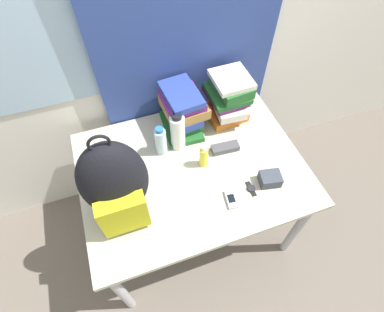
{
  "coord_description": "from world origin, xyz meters",
  "views": [
    {
      "loc": [
        -0.29,
        -0.39,
        2.01
      ],
      "look_at": [
        0.0,
        0.44,
        0.8
      ],
      "focal_mm": 28.0,
      "sensor_mm": 36.0,
      "label": 1
    }
  ],
  "objects_px": {
    "sports_bottle": "(178,132)",
    "water_bottle": "(161,141)",
    "sunscreen_bottle": "(204,157)",
    "camera_pouch": "(270,179)",
    "book_stack_center": "(228,98)",
    "book_stack_left": "(183,110)",
    "wristwatch": "(251,189)",
    "cell_phone": "(231,199)",
    "sunglasses_case": "(225,148)",
    "backpack": "(115,184)"
  },
  "relations": [
    {
      "from": "sports_bottle",
      "to": "water_bottle",
      "type": "bearing_deg",
      "value": -175.56
    },
    {
      "from": "sunscreen_bottle",
      "to": "camera_pouch",
      "type": "xyz_separation_m",
      "value": [
        0.27,
        -0.21,
        -0.04
      ]
    },
    {
      "from": "book_stack_center",
      "to": "book_stack_left",
      "type": "bearing_deg",
      "value": 179.35
    },
    {
      "from": "sunscreen_bottle",
      "to": "wristwatch",
      "type": "height_order",
      "value": "sunscreen_bottle"
    },
    {
      "from": "sports_bottle",
      "to": "cell_phone",
      "type": "distance_m",
      "value": 0.44
    },
    {
      "from": "water_bottle",
      "to": "sunscreen_bottle",
      "type": "bearing_deg",
      "value": -40.49
    },
    {
      "from": "sunscreen_bottle",
      "to": "wristwatch",
      "type": "distance_m",
      "value": 0.29
    },
    {
      "from": "wristwatch",
      "to": "book_stack_center",
      "type": "bearing_deg",
      "value": 81.27
    },
    {
      "from": "sports_bottle",
      "to": "sunscreen_bottle",
      "type": "relative_size",
      "value": 1.63
    },
    {
      "from": "sports_bottle",
      "to": "camera_pouch",
      "type": "distance_m",
      "value": 0.53
    },
    {
      "from": "book_stack_left",
      "to": "sunglasses_case",
      "type": "height_order",
      "value": "book_stack_left"
    },
    {
      "from": "sports_bottle",
      "to": "sunglasses_case",
      "type": "xyz_separation_m",
      "value": [
        0.23,
        -0.11,
        -0.1
      ]
    },
    {
      "from": "sports_bottle",
      "to": "book_stack_left",
      "type": "bearing_deg",
      "value": 60.95
    },
    {
      "from": "sports_bottle",
      "to": "cell_phone",
      "type": "bearing_deg",
      "value": -71.27
    },
    {
      "from": "sports_bottle",
      "to": "camera_pouch",
      "type": "height_order",
      "value": "sports_bottle"
    },
    {
      "from": "sunscreen_bottle",
      "to": "sunglasses_case",
      "type": "bearing_deg",
      "value": 18.31
    },
    {
      "from": "water_bottle",
      "to": "wristwatch",
      "type": "relative_size",
      "value": 2.15
    },
    {
      "from": "water_bottle",
      "to": "sports_bottle",
      "type": "relative_size",
      "value": 0.77
    },
    {
      "from": "book_stack_left",
      "to": "water_bottle",
      "type": "xyz_separation_m",
      "value": [
        -0.17,
        -0.13,
        -0.04
      ]
    },
    {
      "from": "sports_bottle",
      "to": "sunscreen_bottle",
      "type": "height_order",
      "value": "sports_bottle"
    },
    {
      "from": "sports_bottle",
      "to": "camera_pouch",
      "type": "xyz_separation_m",
      "value": [
        0.36,
        -0.38,
        -0.08
      ]
    },
    {
      "from": "cell_phone",
      "to": "sunglasses_case",
      "type": "height_order",
      "value": "sunglasses_case"
    },
    {
      "from": "book_stack_left",
      "to": "cell_phone",
      "type": "bearing_deg",
      "value": -82.73
    },
    {
      "from": "book_stack_left",
      "to": "camera_pouch",
      "type": "bearing_deg",
      "value": -60.04
    },
    {
      "from": "book_stack_left",
      "to": "sunscreen_bottle",
      "type": "height_order",
      "value": "book_stack_left"
    },
    {
      "from": "book_stack_left",
      "to": "cell_phone",
      "type": "xyz_separation_m",
      "value": [
        0.07,
        -0.53,
        -0.12
      ]
    },
    {
      "from": "camera_pouch",
      "to": "wristwatch",
      "type": "distance_m",
      "value": 0.11
    },
    {
      "from": "sunglasses_case",
      "to": "camera_pouch",
      "type": "bearing_deg",
      "value": -63.76
    },
    {
      "from": "cell_phone",
      "to": "sunglasses_case",
      "type": "xyz_separation_m",
      "value": [
        0.09,
        0.29,
        0.01
      ]
    },
    {
      "from": "book_stack_left",
      "to": "sports_bottle",
      "type": "distance_m",
      "value": 0.14
    },
    {
      "from": "backpack",
      "to": "camera_pouch",
      "type": "bearing_deg",
      "value": -7.83
    },
    {
      "from": "backpack",
      "to": "water_bottle",
      "type": "xyz_separation_m",
      "value": [
        0.26,
        0.27,
        -0.14
      ]
    },
    {
      "from": "book_stack_left",
      "to": "sunscreen_bottle",
      "type": "relative_size",
      "value": 1.97
    },
    {
      "from": "book_stack_left",
      "to": "water_bottle",
      "type": "bearing_deg",
      "value": -141.26
    },
    {
      "from": "water_bottle",
      "to": "camera_pouch",
      "type": "relative_size",
      "value": 1.6
    },
    {
      "from": "wristwatch",
      "to": "backpack",
      "type": "bearing_deg",
      "value": 170.31
    },
    {
      "from": "sunscreen_bottle",
      "to": "camera_pouch",
      "type": "height_order",
      "value": "sunscreen_bottle"
    },
    {
      "from": "backpack",
      "to": "sunscreen_bottle",
      "type": "distance_m",
      "value": 0.49
    },
    {
      "from": "camera_pouch",
      "to": "cell_phone",
      "type": "bearing_deg",
      "value": -172.54
    },
    {
      "from": "book_stack_center",
      "to": "sunscreen_bottle",
      "type": "xyz_separation_m",
      "value": [
        -0.25,
        -0.28,
        -0.07
      ]
    },
    {
      "from": "book_stack_left",
      "to": "sunscreen_bottle",
      "type": "bearing_deg",
      "value": -87.0
    },
    {
      "from": "backpack",
      "to": "cell_phone",
      "type": "height_order",
      "value": "backpack"
    },
    {
      "from": "book_stack_left",
      "to": "wristwatch",
      "type": "xyz_separation_m",
      "value": [
        0.19,
        -0.51,
        -0.13
      ]
    },
    {
      "from": "backpack",
      "to": "book_stack_center",
      "type": "height_order",
      "value": "backpack"
    },
    {
      "from": "book_stack_center",
      "to": "sunglasses_case",
      "type": "height_order",
      "value": "book_stack_center"
    },
    {
      "from": "camera_pouch",
      "to": "sunscreen_bottle",
      "type": "bearing_deg",
      "value": 141.96
    },
    {
      "from": "backpack",
      "to": "book_stack_center",
      "type": "relative_size",
      "value": 1.85
    },
    {
      "from": "sunscreen_bottle",
      "to": "cell_phone",
      "type": "distance_m",
      "value": 0.26
    },
    {
      "from": "backpack",
      "to": "wristwatch",
      "type": "relative_size",
      "value": 6.12
    },
    {
      "from": "sports_bottle",
      "to": "camera_pouch",
      "type": "relative_size",
      "value": 2.07
    }
  ]
}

